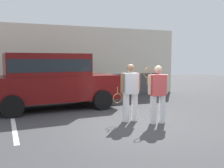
# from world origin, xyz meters

# --- Properties ---
(ground_plane) EXTENTS (40.00, 40.00, 0.00)m
(ground_plane) POSITION_xyz_m (0.00, 0.00, 0.00)
(ground_plane) COLOR #38383A
(parking_stripe_0) EXTENTS (0.12, 4.40, 0.01)m
(parking_stripe_0) POSITION_xyz_m (-3.20, 1.50, 0.00)
(parking_stripe_0) COLOR silver
(parking_stripe_0) RESTS_ON ground_plane
(house_frontage) EXTENTS (10.81, 0.40, 3.46)m
(house_frontage) POSITION_xyz_m (-0.00, 6.01, 1.63)
(house_frontage) COLOR beige
(house_frontage) RESTS_ON ground_plane
(parked_suv) EXTENTS (4.69, 2.35, 2.05)m
(parked_suv) POSITION_xyz_m (-1.80, 3.22, 1.15)
(parked_suv) COLOR #590C0C
(parked_suv) RESTS_ON ground_plane
(tennis_player_man) EXTENTS (0.89, 0.28, 1.70)m
(tennis_player_man) POSITION_xyz_m (0.03, 0.36, 0.88)
(tennis_player_man) COLOR white
(tennis_player_man) RESTS_ON ground_plane
(tennis_player_woman) EXTENTS (0.75, 0.31, 1.66)m
(tennis_player_woman) POSITION_xyz_m (0.63, -0.18, 0.87)
(tennis_player_woman) COLOR white
(tennis_player_woman) RESTS_ON ground_plane
(potted_plant_by_porch) EXTENTS (0.70, 0.70, 0.93)m
(potted_plant_by_porch) POSITION_xyz_m (1.94, 5.05, 0.51)
(potted_plant_by_porch) COLOR #9E5638
(potted_plant_by_porch) RESTS_ON ground_plane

